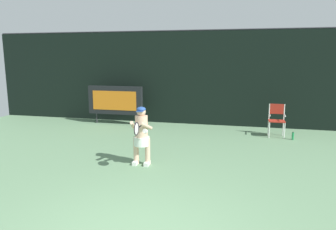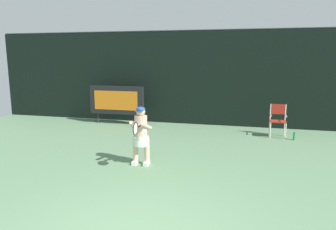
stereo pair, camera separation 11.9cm
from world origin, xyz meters
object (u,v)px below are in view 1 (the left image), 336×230
object	(u,v)px
tennis_racket	(137,129)
umpire_chair	(277,118)
scoreboard	(115,100)
water_bottle	(293,136)
tennis_player	(141,134)

from	to	relation	value
tennis_racket	umpire_chair	bearing A→B (deg)	46.70
scoreboard	umpire_chair	world-z (taller)	scoreboard
water_bottle	tennis_racket	xyz separation A→B (m)	(-3.94, -3.91, 0.91)
umpire_chair	tennis_player	world-z (taller)	tennis_player
water_bottle	scoreboard	bearing A→B (deg)	171.53
tennis_player	scoreboard	bearing A→B (deg)	119.91
scoreboard	umpire_chair	size ratio (longest dim) A/B	2.04
scoreboard	tennis_player	size ratio (longest dim) A/B	1.51
scoreboard	tennis_racket	xyz separation A→B (m)	(2.57, -4.88, 0.09)
scoreboard	tennis_player	xyz separation A→B (m)	(2.50, -4.35, -0.16)
scoreboard	water_bottle	size ratio (longest dim) A/B	8.30
umpire_chair	tennis_player	size ratio (longest dim) A/B	0.74
tennis_player	water_bottle	bearing A→B (deg)	40.16
umpire_chair	tennis_player	xyz separation A→B (m)	(-3.51, -3.75, 0.17)
umpire_chair	tennis_racket	distance (m)	5.51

